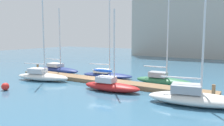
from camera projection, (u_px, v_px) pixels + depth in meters
ground_plane at (102, 83)px, 24.86m from camera, size 120.00×120.00×0.00m
dock_pier at (102, 81)px, 24.83m from camera, size 23.33×1.87×0.43m
dock_piling_near_end at (38, 68)px, 31.37m from camera, size 0.28×0.28×1.28m
dock_piling_far_end at (213, 93)px, 18.19m from camera, size 0.28×0.28×1.28m
sailboat_0 at (58, 69)px, 31.95m from camera, size 6.99×2.16×8.79m
sailboat_1 at (42, 75)px, 26.16m from camera, size 6.70×3.34×10.70m
sailboat_2 at (107, 74)px, 27.92m from camera, size 6.63×3.18×9.42m
sailboat_3 at (111, 85)px, 21.31m from camera, size 5.77×2.23×7.50m
sailboat_4 at (163, 80)px, 23.92m from camera, size 6.11×1.86×9.11m
sailboat_5 at (195, 97)px, 16.92m from camera, size 7.31×3.53×8.84m
mooring_buoy_red at (5, 87)px, 21.58m from camera, size 0.72×0.72×0.72m
harbor_building_distant at (186, 19)px, 57.49m from camera, size 24.02×13.22×18.52m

